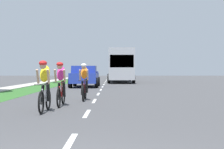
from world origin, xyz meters
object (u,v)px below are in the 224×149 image
(pickup_blue, at_px, (83,76))
(suv_dark_green, at_px, (114,73))
(cyclist_lead, at_px, (43,86))
(bus_silver, at_px, (119,64))
(cyclist_distant, at_px, (83,81))
(cyclist_trailing, at_px, (59,84))

(pickup_blue, xyz_separation_m, suv_dark_green, (2.71, 27.77, 0.12))
(cyclist_lead, distance_m, suv_dark_green, 43.33)
(bus_silver, xyz_separation_m, suv_dark_green, (-0.35, 16.94, -1.03))
(pickup_blue, bearing_deg, suv_dark_green, 84.43)
(suv_dark_green, bearing_deg, pickup_blue, -95.57)
(bus_silver, height_order, suv_dark_green, bus_silver)
(pickup_blue, bearing_deg, cyclist_lead, -89.79)
(bus_silver, bearing_deg, cyclist_lead, -96.50)
(cyclist_lead, distance_m, cyclist_distant, 3.97)
(cyclist_trailing, height_order, pickup_blue, pickup_blue)
(cyclist_trailing, distance_m, suv_dark_green, 41.67)
(pickup_blue, distance_m, bus_silver, 11.31)
(bus_silver, bearing_deg, cyclist_trailing, -96.38)
(cyclist_trailing, bearing_deg, cyclist_lead, -98.30)
(cyclist_lead, height_order, bus_silver, bus_silver)
(cyclist_trailing, bearing_deg, cyclist_distant, 73.74)
(cyclist_distant, bearing_deg, cyclist_trailing, -106.26)
(suv_dark_green, bearing_deg, cyclist_lead, -93.51)
(cyclist_lead, relative_size, pickup_blue, 0.34)
(cyclist_lead, distance_m, pickup_blue, 15.48)
(cyclist_distant, height_order, pickup_blue, pickup_blue)
(cyclist_trailing, relative_size, bus_silver, 0.15)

